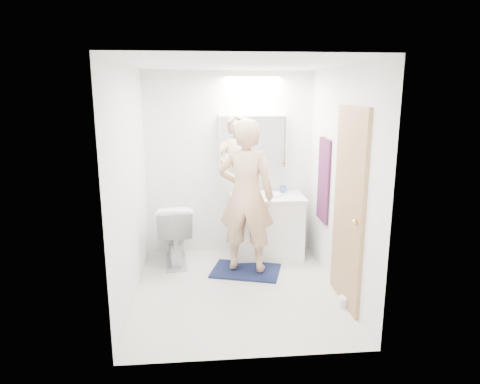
{
  "coord_description": "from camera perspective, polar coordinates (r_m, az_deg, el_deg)",
  "views": [
    {
      "loc": [
        -0.37,
        -4.32,
        2.13
      ],
      "look_at": [
        0.05,
        0.25,
        1.05
      ],
      "focal_mm": 31.91,
      "sensor_mm": 36.0,
      "label": 1
    }
  ],
  "objects": [
    {
      "name": "toothbrush_cup",
      "position": [
        5.69,
        5.76,
        0.33
      ],
      "size": [
        0.12,
        0.12,
        0.09
      ],
      "primitive_type": "imported",
      "rotation": [
        0.0,
        0.0,
        0.26
      ],
      "color": "#4261C6",
      "rests_on": "countertop"
    },
    {
      "name": "countertop",
      "position": [
        5.51,
        3.66,
        -0.75
      ],
      "size": [
        0.95,
        0.58,
        0.04
      ],
      "primitive_type": "cube",
      "color": "white",
      "rests_on": "vanity_cabinet"
    },
    {
      "name": "bath_rug",
      "position": [
        5.27,
        0.78,
        -10.48
      ],
      "size": [
        0.92,
        0.75,
        0.02
      ],
      "primitive_type": "cube",
      "rotation": [
        0.0,
        0.0,
        -0.29
      ],
      "color": "#121D38",
      "rests_on": "floor"
    },
    {
      "name": "toilet",
      "position": [
        5.46,
        -8.73,
        -5.43
      ],
      "size": [
        0.5,
        0.81,
        0.79
      ],
      "primitive_type": "imported",
      "rotation": [
        0.0,
        0.0,
        3.22
      ],
      "color": "white",
      "rests_on": "floor"
    },
    {
      "name": "door",
      "position": [
        4.37,
        14.31,
        -2.14
      ],
      "size": [
        0.04,
        0.8,
        2.0
      ],
      "primitive_type": "cube",
      "color": "tan",
      "rests_on": "wall_right"
    },
    {
      "name": "wall_front",
      "position": [
        3.23,
        1.56,
        -3.48
      ],
      "size": [
        2.5,
        0.0,
        2.5
      ],
      "primitive_type": "plane",
      "rotation": [
        -1.57,
        0.0,
        0.0
      ],
      "color": "white",
      "rests_on": "floor"
    },
    {
      "name": "door_knob",
      "position": [
        4.1,
        15.12,
        -3.93
      ],
      "size": [
        0.06,
        0.06,
        0.06
      ],
      "primitive_type": "sphere",
      "color": "gold",
      "rests_on": "door"
    },
    {
      "name": "wall_left",
      "position": [
        4.48,
        -14.51,
        0.83
      ],
      "size": [
        0.0,
        2.5,
        2.5
      ],
      "primitive_type": "plane",
      "rotation": [
        1.57,
        0.0,
        1.57
      ],
      "color": "white",
      "rests_on": "floor"
    },
    {
      "name": "ceiling",
      "position": [
        4.34,
        -0.37,
        16.81
      ],
      "size": [
        2.5,
        2.5,
        0.0
      ],
      "primitive_type": "plane",
      "rotation": [
        3.14,
        0.0,
        0.0
      ],
      "color": "white",
      "rests_on": "floor"
    },
    {
      "name": "mirror_panel",
      "position": [
        5.5,
        1.8,
        6.65
      ],
      "size": [
        0.84,
        0.01,
        0.66
      ],
      "primitive_type": "cube",
      "color": "silver",
      "rests_on": "medicine_cabinet"
    },
    {
      "name": "soap_bottle_b",
      "position": [
        5.64,
        1.73,
        0.75
      ],
      "size": [
        0.11,
        0.11,
        0.18
      ],
      "primitive_type": "imported",
      "rotation": [
        0.0,
        0.0,
        -0.5
      ],
      "color": "#5F9ECB",
      "rests_on": "countertop"
    },
    {
      "name": "person",
      "position": [
        4.96,
        0.81,
        -0.52
      ],
      "size": [
        0.75,
        0.6,
        1.8
      ],
      "primitive_type": "imported",
      "rotation": [
        0.0,
        0.0,
        2.85
      ],
      "color": "tan",
      "rests_on": "bath_rug"
    },
    {
      "name": "towel_hook",
      "position": [
        5.1,
        11.2,
        7.25
      ],
      "size": [
        0.07,
        0.02,
        0.02
      ],
      "primitive_type": "cylinder",
      "rotation": [
        0.0,
        1.57,
        0.0
      ],
      "color": "silver",
      "rests_on": "wall_right"
    },
    {
      "name": "towel",
      "position": [
        5.18,
        11.08,
        1.53
      ],
      "size": [
        0.02,
        0.42,
        1.0
      ],
      "primitive_type": "cube",
      "color": "#111A36",
      "rests_on": "wall_right"
    },
    {
      "name": "toilet_paper_roll",
      "position": [
        4.6,
        13.65,
        -14.05
      ],
      "size": [
        0.11,
        0.11,
        0.1
      ],
      "primitive_type": "cylinder",
      "color": "silver",
      "rests_on": "floor"
    },
    {
      "name": "wall_right",
      "position": [
        4.66,
        13.27,
        1.37
      ],
      "size": [
        0.0,
        2.5,
        2.5
      ],
      "primitive_type": "plane",
      "rotation": [
        1.57,
        0.0,
        -1.57
      ],
      "color": "white",
      "rests_on": "floor"
    },
    {
      "name": "floor",
      "position": [
        4.83,
        -0.33,
        -12.92
      ],
      "size": [
        2.5,
        2.5,
        0.0
      ],
      "primitive_type": "plane",
      "color": "silver",
      "rests_on": "ground"
    },
    {
      "name": "wall_back",
      "position": [
        5.66,
        -1.43,
        3.77
      ],
      "size": [
        2.5,
        0.0,
        2.5
      ],
      "primitive_type": "plane",
      "rotation": [
        1.57,
        0.0,
        0.0
      ],
      "color": "white",
      "rests_on": "floor"
    },
    {
      "name": "vanity_cabinet",
      "position": [
        5.63,
        3.6,
        -4.81
      ],
      "size": [
        0.9,
        0.55,
        0.78
      ],
      "primitive_type": "cube",
      "color": "white",
      "rests_on": "floor"
    },
    {
      "name": "soap_bottle_a",
      "position": [
        5.59,
        0.82,
        0.97
      ],
      "size": [
        0.13,
        0.13,
        0.24
      ],
      "primitive_type": "imported",
      "rotation": [
        0.0,
        0.0,
        0.64
      ],
      "color": "#C3BA7E",
      "rests_on": "countertop"
    },
    {
      "name": "faucet",
      "position": [
        5.7,
        3.33,
        0.76
      ],
      "size": [
        0.02,
        0.02,
        0.16
      ],
      "primitive_type": "cylinder",
      "color": "#B6B7BB",
      "rests_on": "countertop"
    },
    {
      "name": "medicine_cabinet",
      "position": [
        5.57,
        1.7,
        6.74
      ],
      "size": [
        0.88,
        0.14,
        0.7
      ],
      "primitive_type": "cube",
      "color": "white",
      "rests_on": "wall_back"
    },
    {
      "name": "sink_basin",
      "position": [
        5.53,
        3.62,
        -0.32
      ],
      "size": [
        0.36,
        0.36,
        0.03
      ],
      "primitive_type": "cylinder",
      "color": "white",
      "rests_on": "countertop"
    }
  ]
}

